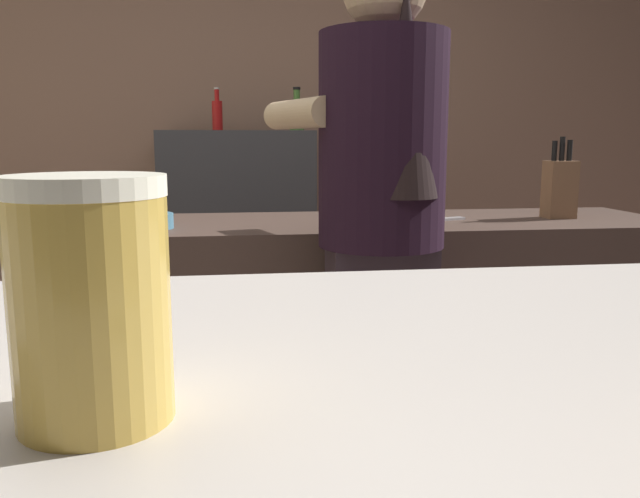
{
  "coord_description": "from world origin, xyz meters",
  "views": [
    {
      "loc": [
        -0.1,
        -1.44,
        1.18
      ],
      "look_at": [
        -0.01,
        -0.75,
        1.06
      ],
      "focal_mm": 35.89,
      "sensor_mm": 36.0,
      "label": 1
    }
  ],
  "objects_px": {
    "mixing_bowl": "(146,221)",
    "pint_glass_far": "(91,300)",
    "chefs_knife": "(435,220)",
    "bottle_hot_sauce": "(217,114)",
    "bartender": "(383,218)",
    "bottle_soy": "(297,114)",
    "knife_block": "(560,188)"
  },
  "relations": [
    {
      "from": "knife_block",
      "to": "bottle_hot_sauce",
      "type": "distance_m",
      "value": 1.74
    },
    {
      "from": "bottle_hot_sauce",
      "to": "bottle_soy",
      "type": "bearing_deg",
      "value": -1.24
    },
    {
      "from": "bartender",
      "to": "chefs_knife",
      "type": "height_order",
      "value": "bartender"
    },
    {
      "from": "mixing_bowl",
      "to": "knife_block",
      "type": "bearing_deg",
      "value": 3.68
    },
    {
      "from": "chefs_knife",
      "to": "bottle_hot_sauce",
      "type": "height_order",
      "value": "bottle_hot_sauce"
    },
    {
      "from": "mixing_bowl",
      "to": "chefs_knife",
      "type": "bearing_deg",
      "value": 3.76
    },
    {
      "from": "knife_block",
      "to": "bottle_soy",
      "type": "bearing_deg",
      "value": 123.79
    },
    {
      "from": "chefs_knife",
      "to": "bottle_hot_sauce",
      "type": "relative_size",
      "value": 1.13
    },
    {
      "from": "mixing_bowl",
      "to": "chefs_knife",
      "type": "height_order",
      "value": "mixing_bowl"
    },
    {
      "from": "knife_block",
      "to": "bottle_hot_sauce",
      "type": "relative_size",
      "value": 1.34
    },
    {
      "from": "knife_block",
      "to": "mixing_bowl",
      "type": "xyz_separation_m",
      "value": [
        -1.41,
        -0.09,
        -0.08
      ]
    },
    {
      "from": "bottle_soy",
      "to": "chefs_knife",
      "type": "bearing_deg",
      "value": -74.35
    },
    {
      "from": "bottle_hot_sauce",
      "to": "bartender",
      "type": "bearing_deg",
      "value": -74.1
    },
    {
      "from": "bottle_soy",
      "to": "pint_glass_far",
      "type": "bearing_deg",
      "value": -97.62
    },
    {
      "from": "bartender",
      "to": "knife_block",
      "type": "height_order",
      "value": "bartender"
    },
    {
      "from": "bottle_hot_sauce",
      "to": "knife_block",
      "type": "bearing_deg",
      "value": -45.12
    },
    {
      "from": "chefs_knife",
      "to": "mixing_bowl",
      "type": "bearing_deg",
      "value": 164.08
    },
    {
      "from": "bartender",
      "to": "bottle_hot_sauce",
      "type": "xyz_separation_m",
      "value": [
        -0.47,
        1.65,
        0.34
      ]
    },
    {
      "from": "bartender",
      "to": "chefs_knife",
      "type": "distance_m",
      "value": 0.5
    },
    {
      "from": "mixing_bowl",
      "to": "chefs_knife",
      "type": "distance_m",
      "value": 0.95
    },
    {
      "from": "mixing_bowl",
      "to": "bottle_hot_sauce",
      "type": "bearing_deg",
      "value": 81.28
    },
    {
      "from": "chefs_knife",
      "to": "bottle_soy",
      "type": "distance_m",
      "value": 1.34
    },
    {
      "from": "chefs_knife",
      "to": "pint_glass_far",
      "type": "distance_m",
      "value": 1.93
    },
    {
      "from": "knife_block",
      "to": "pint_glass_far",
      "type": "distance_m",
      "value": 2.16
    },
    {
      "from": "pint_glass_far",
      "to": "chefs_knife",
      "type": "bearing_deg",
      "value": 67.1
    },
    {
      "from": "knife_block",
      "to": "pint_glass_far",
      "type": "height_order",
      "value": "knife_block"
    },
    {
      "from": "pint_glass_far",
      "to": "bottle_soy",
      "type": "xyz_separation_m",
      "value": [
        0.4,
        3.0,
        0.21
      ]
    },
    {
      "from": "bartender",
      "to": "knife_block",
      "type": "relative_size",
      "value": 5.9
    },
    {
      "from": "bottle_hot_sauce",
      "to": "bottle_soy",
      "type": "height_order",
      "value": "bottle_soy"
    },
    {
      "from": "bartender",
      "to": "mixing_bowl",
      "type": "relative_size",
      "value": 9.91
    },
    {
      "from": "mixing_bowl",
      "to": "pint_glass_far",
      "type": "bearing_deg",
      "value": -83.3
    },
    {
      "from": "mixing_bowl",
      "to": "pint_glass_far",
      "type": "relative_size",
      "value": 1.38
    }
  ]
}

